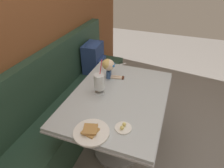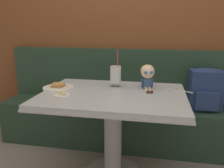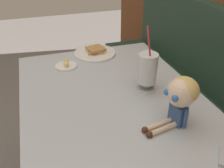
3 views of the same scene
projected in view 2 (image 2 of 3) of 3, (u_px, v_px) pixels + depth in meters
wood_panel_wall at (128, 30)px, 2.51m from camera, size 4.40×0.08×2.40m
booth_bench at (124, 114)px, 2.50m from camera, size 2.60×0.48×1.00m
diner_table at (113, 117)px, 1.84m from camera, size 1.11×0.81×0.74m
toast_plate at (58, 87)px, 1.92m from camera, size 0.25×0.25×0.04m
milkshake_glass at (116, 75)px, 1.94m from camera, size 0.10×0.10×0.32m
butter_saucer at (62, 95)px, 1.71m from camera, size 0.12×0.12×0.04m
butter_knife at (176, 88)px, 1.91m from camera, size 0.19×0.17×0.01m
seated_doll at (148, 73)px, 1.89m from camera, size 0.13×0.23×0.20m
backpack at (206, 88)px, 2.24m from camera, size 0.31×0.26×0.41m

